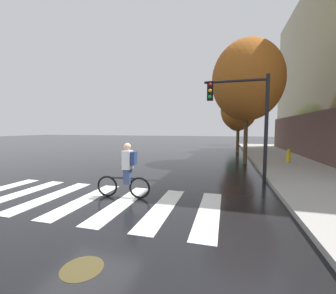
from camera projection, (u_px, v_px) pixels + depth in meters
name	position (u px, v px, depth m)	size (l,w,h in m)	color
ground_plane	(89.00, 200.00, 6.39)	(120.00, 120.00, 0.00)	black
crosswalk_stripes	(85.00, 200.00, 6.42)	(7.83, 3.21, 0.01)	silver
manhole_cover	(82.00, 268.00, 3.27)	(0.64, 0.64, 0.01)	#473D1E
cyclist	(127.00, 171.00, 6.56)	(1.71, 0.38, 1.69)	black
traffic_light_near	(244.00, 110.00, 8.50)	(2.47, 0.28, 4.20)	black
fire_hydrant	(288.00, 156.00, 12.68)	(0.33, 0.22, 0.78)	gold
street_tree_near	(247.00, 81.00, 12.81)	(4.15, 4.15, 7.38)	#4C3823
street_tree_mid	(239.00, 110.00, 19.52)	(3.19, 3.19, 5.67)	#4C3823
street_tree_far	(238.00, 118.00, 27.97)	(2.91, 2.91, 5.18)	#4C3823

